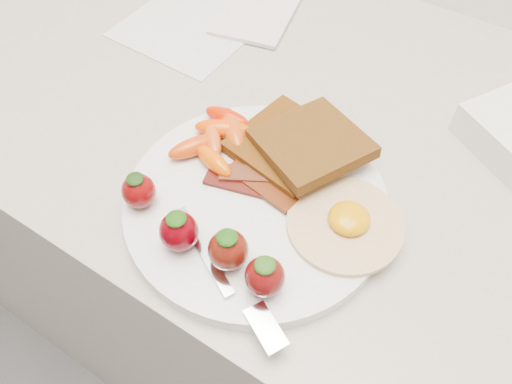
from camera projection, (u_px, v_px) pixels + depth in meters
The scene contains 11 objects.
counter at pixel (299, 286), 0.96m from camera, with size 2.00×0.60×0.90m, color gray.
plate at pixel (256, 203), 0.51m from camera, with size 0.27×0.27×0.02m, color silver.
toast_lower at pixel (287, 145), 0.54m from camera, with size 0.10×0.10×0.01m, color #451705.
toast_upper at pixel (311, 143), 0.52m from camera, with size 0.10×0.10×0.01m, color black.
fried_egg at pixel (346, 222), 0.48m from camera, with size 0.14×0.14×0.02m.
bacon_strips at pixel (255, 181), 0.51m from camera, with size 0.10×0.07×0.01m.
baby_carrots at pixel (218, 136), 0.55m from camera, with size 0.08×0.11×0.02m.
strawberries at pixel (204, 238), 0.45m from camera, with size 0.19×0.05×0.05m.
fork at pixel (230, 283), 0.45m from camera, with size 0.16×0.08×0.00m.
paper_sheet at pixel (203, 15), 0.73m from camera, with size 0.17×0.23×0.00m, color silver.
notepad at pixel (258, 11), 0.72m from camera, with size 0.10×0.15×0.01m, color silver.
Camera 1 is at (0.16, 1.29, 1.33)m, focal length 35.00 mm.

